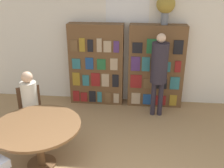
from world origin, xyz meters
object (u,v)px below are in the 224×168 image
object	(u,v)px
bookshelf_left	(96,65)
chair_left_side	(31,109)
bookshelf_right	(156,67)
seated_reader_left	(30,102)
flower_vase	(166,5)
reading_table	(38,131)
librarian_standing	(159,67)

from	to	relation	value
bookshelf_left	chair_left_side	bearing A→B (deg)	-124.47
bookshelf_right	seated_reader_left	distance (m)	2.72
bookshelf_left	flower_vase	bearing A→B (deg)	0.19
reading_table	librarian_standing	xyz separation A→B (m)	(1.85, 1.79, 0.46)
chair_left_side	bookshelf_right	bearing A→B (deg)	-176.50
flower_vase	chair_left_side	world-z (taller)	flower_vase
bookshelf_right	librarian_standing	bearing A→B (deg)	-86.46
librarian_standing	flower_vase	bearing A→B (deg)	80.79
bookshelf_right	flower_vase	world-z (taller)	flower_vase
flower_vase	librarian_standing	bearing A→B (deg)	-99.21
chair_left_side	reading_table	bearing A→B (deg)	90.00
flower_vase	bookshelf_right	bearing A→B (deg)	-177.51
flower_vase	librarian_standing	size ratio (longest dim) A/B	0.34
flower_vase	librarian_standing	distance (m)	1.22
bookshelf_left	chair_left_side	world-z (taller)	bookshelf_left
bookshelf_left	reading_table	size ratio (longest dim) A/B	1.40
bookshelf_left	bookshelf_right	xyz separation A→B (m)	(1.30, -0.00, 0.00)
chair_left_side	librarian_standing	xyz separation A→B (m)	(2.31, 0.93, 0.57)
chair_left_side	librarian_standing	distance (m)	2.56
bookshelf_left	bookshelf_right	bearing A→B (deg)	-0.01
bookshelf_right	bookshelf_left	bearing A→B (deg)	179.99
bookshelf_left	reading_table	distance (m)	2.36
bookshelf_right	seated_reader_left	world-z (taller)	bookshelf_right
bookshelf_left	librarian_standing	world-z (taller)	bookshelf_left
flower_vase	chair_left_side	xyz separation A→B (m)	(-2.40, -1.44, -1.68)
bookshelf_right	flower_vase	distance (m)	1.28
flower_vase	reading_table	xyz separation A→B (m)	(-1.93, -2.29, -1.57)
reading_table	seated_reader_left	distance (m)	0.81
seated_reader_left	librarian_standing	xyz separation A→B (m)	(2.23, 1.09, 0.35)
librarian_standing	seated_reader_left	bearing A→B (deg)	-154.00
flower_vase	seated_reader_left	size ratio (longest dim) A/B	0.47
bookshelf_left	librarian_standing	distance (m)	1.43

